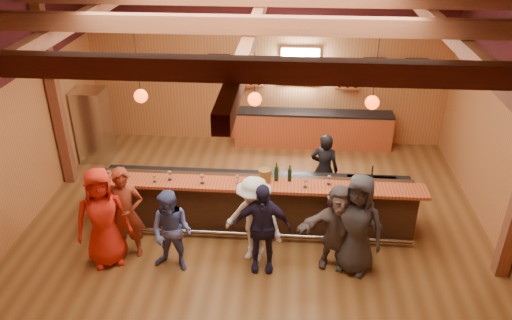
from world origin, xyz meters
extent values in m
plane|color=brown|center=(0.00, 0.00, 0.00)|extent=(9.00, 9.00, 0.00)
cube|color=#9A552A|center=(0.00, 4.00, 2.25)|extent=(9.00, 0.04, 4.50)
cube|color=#9A552A|center=(0.00, -4.00, 2.25)|extent=(9.00, 0.04, 4.50)
cube|color=#9A552A|center=(-4.50, 0.00, 2.25)|extent=(0.04, 8.00, 4.50)
cube|color=brown|center=(-4.35, 1.50, 2.25)|extent=(0.22, 0.22, 4.50)
cube|color=brown|center=(0.00, -3.00, 4.20)|extent=(8.80, 0.20, 0.25)
cube|color=brown|center=(0.00, -1.00, 4.20)|extent=(8.80, 0.20, 0.25)
cube|color=brown|center=(-3.00, 0.00, 3.95)|extent=(0.18, 7.80, 0.22)
cube|color=brown|center=(0.00, 0.00, 3.95)|extent=(0.18, 7.80, 0.22)
cube|color=brown|center=(3.00, 0.00, 3.95)|extent=(0.18, 7.80, 0.22)
cube|color=black|center=(0.00, 0.00, 0.53)|extent=(6.00, 0.60, 1.05)
cube|color=#96381B|center=(0.00, -0.18, 1.08)|extent=(6.30, 0.50, 0.06)
cube|color=black|center=(0.00, 0.38, 0.93)|extent=(6.00, 0.48, 0.05)
cube|color=black|center=(0.00, 0.38, 0.45)|extent=(6.00, 0.48, 0.90)
cube|color=silver|center=(2.00, 0.38, 0.88)|extent=(0.45, 0.40, 0.14)
cube|color=silver|center=(2.50, 0.38, 0.88)|extent=(0.45, 0.40, 0.14)
cylinder|color=silver|center=(0.00, -0.42, 0.15)|extent=(6.00, 0.06, 0.06)
cube|color=#96381B|center=(1.20, 3.72, 0.45)|extent=(4.00, 0.50, 0.90)
cube|color=black|center=(1.20, 3.72, 0.93)|extent=(4.00, 0.52, 0.05)
cube|color=silver|center=(0.80, 3.95, 2.05)|extent=(0.95, 0.08, 0.95)
cube|color=white|center=(0.80, 3.90, 2.05)|extent=(0.78, 0.01, 0.78)
cube|color=black|center=(-1.20, 3.94, 2.10)|extent=(0.55, 0.04, 0.45)
cube|color=silver|center=(-1.20, 3.92, 2.10)|extent=(0.45, 0.01, 0.35)
cube|color=black|center=(2.60, 3.94, 2.10)|extent=(0.55, 0.04, 0.45)
cube|color=silver|center=(2.60, 3.92, 2.10)|extent=(0.45, 0.01, 0.35)
cube|color=black|center=(3.60, 3.94, 2.10)|extent=(0.55, 0.04, 0.45)
cube|color=silver|center=(3.60, 3.92, 2.10)|extent=(0.45, 0.01, 0.35)
cube|color=#96381B|center=(-0.40, 3.88, 1.55)|extent=(0.60, 0.18, 0.04)
cylinder|color=black|center=(-0.60, 3.88, 1.70)|extent=(0.07, 0.07, 0.26)
cylinder|color=black|center=(-0.40, 3.88, 1.70)|extent=(0.07, 0.07, 0.26)
cylinder|color=black|center=(-0.20, 3.88, 1.70)|extent=(0.07, 0.07, 0.26)
cube|color=#96381B|center=(2.00, 3.88, 1.55)|extent=(0.60, 0.18, 0.04)
cylinder|color=black|center=(1.80, 3.88, 1.70)|extent=(0.07, 0.07, 0.26)
cylinder|color=black|center=(2.00, 3.88, 1.70)|extent=(0.07, 0.07, 0.26)
cylinder|color=black|center=(2.20, 3.88, 1.70)|extent=(0.07, 0.07, 0.26)
cylinder|color=black|center=(-2.00, 0.00, 3.33)|extent=(0.01, 0.01, 1.25)
sphere|color=red|center=(-2.00, 0.00, 2.70)|extent=(0.24, 0.24, 0.24)
cylinder|color=black|center=(0.00, 0.00, 3.33)|extent=(0.01, 0.01, 1.25)
sphere|color=red|center=(0.00, 0.00, 2.70)|extent=(0.24, 0.24, 0.24)
cylinder|color=black|center=(2.00, 0.00, 3.33)|extent=(0.01, 0.01, 1.25)
sphere|color=red|center=(2.00, 0.00, 2.70)|extent=(0.24, 0.24, 0.24)
cube|color=silver|center=(-4.10, 2.60, 0.90)|extent=(0.70, 0.70, 1.80)
imported|color=red|center=(-2.52, -1.20, 0.93)|extent=(1.07, 0.91, 1.87)
imported|color=maroon|center=(-2.19, -0.99, 0.88)|extent=(0.72, 0.54, 1.76)
imported|color=#4B5797|center=(-1.31, -1.30, 0.77)|extent=(0.86, 0.73, 1.54)
imported|color=silver|center=(0.06, -0.94, 0.83)|extent=(1.23, 0.97, 1.67)
imported|color=#211D3A|center=(0.21, -1.17, 0.84)|extent=(1.00, 0.44, 1.69)
imported|color=#584A46|center=(1.51, -0.98, 0.80)|extent=(1.54, 0.68, 1.60)
imported|color=#2B2B2E|center=(1.81, -1.07, 0.93)|extent=(1.06, 0.89, 1.86)
imported|color=black|center=(1.36, 1.03, 0.80)|extent=(0.66, 0.52, 1.59)
cylinder|color=brown|center=(0.19, -0.08, 1.24)|extent=(0.23, 0.23, 0.25)
cylinder|color=black|center=(0.41, -0.02, 1.25)|extent=(0.08, 0.08, 0.27)
cylinder|color=black|center=(0.41, -0.02, 1.43)|extent=(0.03, 0.03, 0.09)
cylinder|color=black|center=(0.65, -0.02, 1.23)|extent=(0.07, 0.07, 0.24)
cylinder|color=black|center=(0.65, -0.02, 1.39)|extent=(0.02, 0.02, 0.08)
cylinder|color=silver|center=(-2.72, -0.19, 1.11)|extent=(0.07, 0.07, 0.01)
cylinder|color=silver|center=(-2.72, -0.19, 1.17)|extent=(0.01, 0.01, 0.10)
sphere|color=silver|center=(-2.72, -0.19, 1.25)|extent=(0.08, 0.08, 0.08)
cylinder|color=silver|center=(-1.84, -0.26, 1.11)|extent=(0.06, 0.06, 0.01)
cylinder|color=silver|center=(-1.84, -0.26, 1.16)|extent=(0.01, 0.01, 0.09)
sphere|color=silver|center=(-1.84, -0.26, 1.24)|extent=(0.07, 0.07, 0.07)
cylinder|color=silver|center=(-1.58, -0.16, 1.11)|extent=(0.08, 0.08, 0.01)
cylinder|color=silver|center=(-1.58, -0.16, 1.17)|extent=(0.01, 0.01, 0.11)
sphere|color=silver|center=(-1.58, -0.16, 1.26)|extent=(0.09, 0.09, 0.09)
cylinder|color=silver|center=(-0.95, -0.24, 1.11)|extent=(0.08, 0.08, 0.01)
cylinder|color=silver|center=(-0.95, -0.24, 1.17)|extent=(0.01, 0.01, 0.11)
sphere|color=silver|center=(-0.95, -0.24, 1.27)|extent=(0.09, 0.09, 0.09)
cylinder|color=silver|center=(-0.31, -0.20, 1.11)|extent=(0.07, 0.07, 0.01)
cylinder|color=silver|center=(-0.31, -0.20, 1.17)|extent=(0.01, 0.01, 0.10)
sphere|color=silver|center=(-0.31, -0.20, 1.26)|extent=(0.08, 0.08, 0.08)
cylinder|color=silver|center=(0.94, -0.23, 1.11)|extent=(0.07, 0.07, 0.01)
cylinder|color=silver|center=(0.94, -0.23, 1.17)|extent=(0.01, 0.01, 0.10)
sphere|color=silver|center=(0.94, -0.23, 1.26)|extent=(0.08, 0.08, 0.08)
cylinder|color=silver|center=(1.37, -0.10, 1.11)|extent=(0.08, 0.08, 0.01)
cylinder|color=silver|center=(1.37, -0.10, 1.17)|extent=(0.01, 0.01, 0.11)
sphere|color=silver|center=(1.37, -0.10, 1.26)|extent=(0.09, 0.09, 0.09)
cylinder|color=silver|center=(2.03, -0.26, 1.11)|extent=(0.07, 0.07, 0.01)
cylinder|color=silver|center=(2.03, -0.26, 1.17)|extent=(0.01, 0.01, 0.11)
sphere|color=silver|center=(2.03, -0.26, 1.26)|extent=(0.09, 0.09, 0.09)
camera|label=1|loc=(0.65, -8.03, 5.84)|focal=35.00mm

